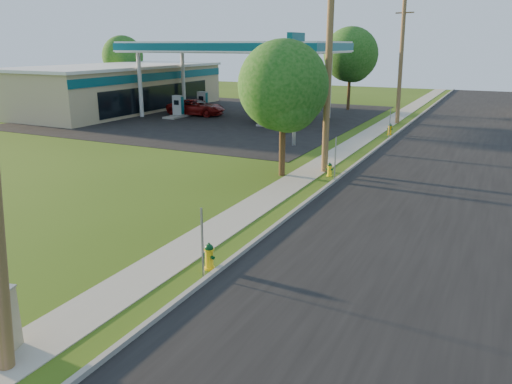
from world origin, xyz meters
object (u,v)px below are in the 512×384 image
fuel_pump_ne (271,115)px  car_red (196,107)px  utility_pole_far (401,62)px  tree_back (123,58)px  tree_verge (284,89)px  utility_pole_mid (328,71)px  hydrant_near (209,256)px  hydrant_mid (330,170)px  fuel_pump_sw (203,104)px  price_pylon (296,57)px  tree_lot (351,57)px  fuel_pump_se (291,110)px  hydrant_far (390,129)px  fuel_pump_nw (178,109)px  car_silver (281,111)px

fuel_pump_ne → car_red: bearing=168.6°
utility_pole_far → tree_back: size_ratio=1.32×
tree_back → tree_verge: bearing=-39.1°
utility_pole_mid → tree_back: 41.07m
fuel_pump_ne → hydrant_near: 27.11m
fuel_pump_ne → hydrant_mid: 16.68m
utility_pole_far → car_red: 17.90m
fuel_pump_ne → tree_back: 27.05m
fuel_pump_sw → price_pylon: price_pylon is taller
tree_lot → utility_pole_mid: bearing=-76.5°
fuel_pump_sw → fuel_pump_se: same height
utility_pole_mid → fuel_pump_se: utility_pole_mid is taller
hydrant_far → car_red: 17.95m
utility_pole_far → car_red: utility_pole_far is taller
fuel_pump_sw → fuel_pump_se: size_ratio=1.00×
utility_pole_mid → tree_verge: (-1.54, -1.68, -0.80)m
utility_pole_mid → fuel_pump_nw: 22.52m
utility_pole_mid → fuel_pump_ne: (-8.90, 13.00, -4.23)m
fuel_pump_se → utility_pole_mid: bearing=-62.4°
hydrant_mid → car_silver: bearing=121.1°
fuel_pump_sw → tree_lot: (12.02, 7.58, 4.32)m
price_pylon → tree_back: 34.76m
fuel_pump_nw → tree_verge: 22.25m
tree_verge → car_red: size_ratio=1.24×
fuel_pump_ne → fuel_pump_sw: size_ratio=1.00×
fuel_pump_nw → car_red: fuel_pump_nw is taller
fuel_pump_se → price_pylon: 13.40m
fuel_pump_nw → hydrant_near: (18.66, -25.33, -0.33)m
fuel_pump_nw → fuel_pump_sw: size_ratio=1.00×
tree_lot → car_red: size_ratio=1.50×
car_red → fuel_pump_se: bearing=-81.6°
tree_lot → fuel_pump_nw: bearing=-136.1°
hydrant_mid → car_red: (-17.62, 15.42, 0.39)m
car_red → tree_back: bearing=52.2°
fuel_pump_sw → hydrant_mid: fuel_pump_sw is taller
utility_pole_far → hydrant_near: utility_pole_far is taller
utility_pole_mid → hydrant_near: bearing=-86.5°
tree_verge → tree_back: bearing=140.9°
tree_lot → fuel_pump_ne: bearing=-104.6°
fuel_pump_ne → car_red: fuel_pump_ne is taller
utility_pole_far → car_red: bearing=-168.9°
fuel_pump_se → tree_verge: size_ratio=0.50×
utility_pole_mid → hydrant_far: 13.10m
utility_pole_mid → tree_lot: size_ratio=1.25×
hydrant_near → car_silver: (-9.67, 27.17, 0.42)m
price_pylon → hydrant_near: 19.10m
utility_pole_mid → hydrant_mid: utility_pole_mid is taller
utility_pole_far → hydrant_near: 30.65m
fuel_pump_nw → tree_verge: size_ratio=0.50×
price_pylon → tree_lot: tree_lot is taller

